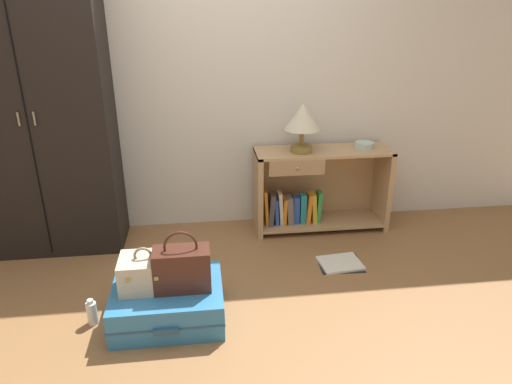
# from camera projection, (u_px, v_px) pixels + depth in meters

# --- Properties ---
(ground_plane) EXTENTS (9.00, 9.00, 0.00)m
(ground_plane) POSITION_uv_depth(u_px,v_px,m) (210.00, 331.00, 2.70)
(ground_plane) COLOR olive
(back_wall) EXTENTS (6.40, 0.10, 2.60)m
(back_wall) POSITION_uv_depth(u_px,v_px,m) (197.00, 68.00, 3.58)
(back_wall) COLOR silver
(back_wall) RESTS_ON ground_plane
(wardrobe) EXTENTS (1.00, 0.47, 2.12)m
(wardrobe) POSITION_uv_depth(u_px,v_px,m) (37.00, 111.00, 3.27)
(wardrobe) COLOR black
(wardrobe) RESTS_ON ground_plane
(bookshelf) EXTENTS (1.09, 0.37, 0.68)m
(bookshelf) POSITION_uv_depth(u_px,v_px,m) (314.00, 190.00, 3.83)
(bookshelf) COLOR tan
(bookshelf) RESTS_ON ground_plane
(table_lamp) EXTENTS (0.28, 0.28, 0.38)m
(table_lamp) POSITION_uv_depth(u_px,v_px,m) (302.00, 120.00, 3.55)
(table_lamp) COLOR olive
(table_lamp) RESTS_ON bookshelf
(bowl) EXTENTS (0.15, 0.15, 0.04)m
(bowl) POSITION_uv_depth(u_px,v_px,m) (364.00, 145.00, 3.74)
(bowl) COLOR silver
(bowl) RESTS_ON bookshelf
(suitcase_large) EXTENTS (0.65, 0.54, 0.22)m
(suitcase_large) POSITION_uv_depth(u_px,v_px,m) (168.00, 302.00, 2.77)
(suitcase_large) COLOR teal
(suitcase_large) RESTS_ON ground_plane
(train_case) EXTENTS (0.28, 0.25, 0.26)m
(train_case) POSITION_uv_depth(u_px,v_px,m) (145.00, 272.00, 2.68)
(train_case) COLOR beige
(train_case) RESTS_ON suitcase_large
(handbag) EXTENTS (0.33, 0.17, 0.37)m
(handbag) POSITION_uv_depth(u_px,v_px,m) (182.00, 268.00, 2.66)
(handbag) COLOR #472319
(handbag) RESTS_ON suitcase_large
(bottle) EXTENTS (0.06, 0.06, 0.17)m
(bottle) POSITION_uv_depth(u_px,v_px,m) (92.00, 313.00, 2.73)
(bottle) COLOR white
(bottle) RESTS_ON ground_plane
(open_book_on_floor) EXTENTS (0.32, 0.27, 0.02)m
(open_book_on_floor) POSITION_uv_depth(u_px,v_px,m) (340.00, 263.00, 3.37)
(open_book_on_floor) COLOR white
(open_book_on_floor) RESTS_ON ground_plane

